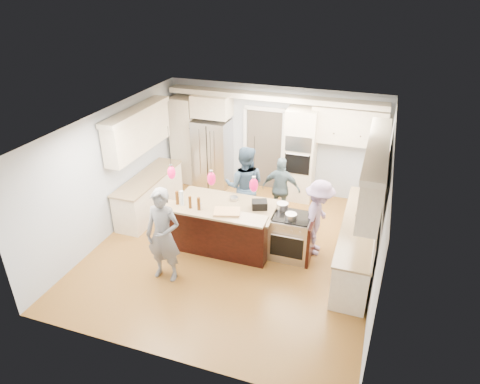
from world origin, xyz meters
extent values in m
plane|color=#A3702C|center=(0.00, 0.00, 0.00)|extent=(6.00, 6.00, 0.00)
cube|color=#B2BCC6|center=(0.00, 3.00, 1.35)|extent=(5.50, 0.04, 2.70)
cube|color=#B2BCC6|center=(0.00, -3.00, 1.35)|extent=(5.50, 0.04, 2.70)
cube|color=#B2BCC6|center=(-2.75, 0.00, 1.35)|extent=(0.04, 6.00, 2.70)
cube|color=#B2BCC6|center=(2.75, 0.00, 1.35)|extent=(0.04, 6.00, 2.70)
cube|color=white|center=(0.00, 0.00, 2.70)|extent=(5.50, 6.00, 0.04)
cube|color=#B7B7BC|center=(-1.55, 2.64, 0.90)|extent=(0.90, 0.70, 1.80)
cube|color=beige|center=(0.75, 2.67, 1.15)|extent=(0.72, 0.64, 2.30)
cube|color=black|center=(0.75, 2.34, 1.55)|extent=(0.60, 0.02, 0.35)
cube|color=black|center=(0.75, 2.34, 1.05)|extent=(0.60, 0.02, 0.50)
cylinder|color=#B7B7BC|center=(0.75, 2.31, 1.30)|extent=(0.55, 0.02, 0.02)
cube|color=beige|center=(-2.35, 2.70, 1.15)|extent=(0.60, 0.58, 2.30)
cube|color=beige|center=(-1.55, 2.70, 2.15)|extent=(0.95, 0.58, 0.55)
cube|color=beige|center=(1.80, 2.82, 1.95)|extent=(1.70, 0.35, 0.85)
cube|color=beige|center=(0.00, 2.80, 2.48)|extent=(5.30, 0.38, 0.12)
cube|color=#4C443A|center=(-0.25, 2.99, 1.05)|extent=(0.90, 0.06, 2.10)
cube|color=white|center=(-0.25, 2.95, 2.13)|extent=(1.04, 0.06, 0.10)
cube|color=beige|center=(2.40, 0.30, 0.44)|extent=(0.60, 3.00, 0.88)
cube|color=tan|center=(2.40, 0.30, 0.90)|extent=(0.64, 3.05, 0.04)
cube|color=beige|center=(2.52, 0.30, 1.98)|extent=(0.35, 3.00, 0.85)
cube|color=beige|center=(2.51, 0.30, 2.46)|extent=(0.37, 3.10, 0.10)
cube|color=beige|center=(-2.40, 0.80, 0.44)|extent=(0.60, 2.20, 0.88)
cube|color=tan|center=(-2.40, 0.80, 0.90)|extent=(0.64, 2.25, 0.04)
cube|color=beige|center=(-2.52, 0.80, 1.98)|extent=(0.35, 2.20, 0.85)
cube|color=beige|center=(-2.51, 0.80, 2.46)|extent=(0.37, 2.30, 0.10)
cube|color=black|center=(-0.25, 0.15, 0.44)|extent=(2.00, 1.00, 0.88)
cube|color=tan|center=(-0.25, 0.15, 0.90)|extent=(2.10, 1.10, 0.04)
cube|color=black|center=(-0.25, -0.41, 0.54)|extent=(2.00, 0.12, 1.08)
cube|color=tan|center=(-0.25, -0.55, 1.10)|extent=(2.10, 0.42, 0.04)
cube|color=black|center=(0.45, 0.23, 1.00)|extent=(0.37, 0.33, 0.16)
cube|color=#B7B7BC|center=(1.13, 0.15, 0.45)|extent=(0.76, 0.66, 0.90)
cube|color=black|center=(1.13, -0.19, 0.40)|extent=(0.65, 0.01, 0.45)
cube|color=black|center=(1.13, 0.15, 0.91)|extent=(0.72, 0.59, 0.02)
cube|color=black|center=(1.54, 0.15, 0.44)|extent=(0.06, 0.71, 0.88)
cylinder|color=black|center=(-1.05, -0.51, 2.33)|extent=(0.01, 0.01, 0.75)
ellipsoid|color=#C00B3D|center=(-1.05, -0.51, 1.80)|extent=(0.15, 0.15, 0.26)
cylinder|color=black|center=(-0.25, -0.51, 2.33)|extent=(0.01, 0.01, 0.75)
ellipsoid|color=#C00B3D|center=(-0.25, -0.51, 1.80)|extent=(0.15, 0.15, 0.26)
cylinder|color=black|center=(0.55, -0.51, 2.33)|extent=(0.01, 0.01, 0.75)
ellipsoid|color=#C00B3D|center=(0.55, -0.51, 1.80)|extent=(0.15, 0.15, 0.26)
imported|color=slate|center=(-0.90, -1.27, 0.91)|extent=(0.67, 0.44, 1.83)
imported|color=#30475E|center=(-0.14, 1.08, 0.92)|extent=(1.01, 0.86, 1.84)
imported|color=slate|center=(0.57, 1.55, 0.75)|extent=(0.88, 0.37, 1.49)
imported|color=#9077A1|center=(1.60, 0.44, 0.80)|extent=(0.63, 1.05, 1.59)
cube|color=olive|center=(2.40, -0.57, 0.01)|extent=(0.73, 0.95, 0.01)
cylinder|color=silver|center=(-0.89, -0.47, 1.27)|extent=(0.09, 0.09, 0.31)
cylinder|color=#4F2B0E|center=(-1.00, -0.47, 1.26)|extent=(0.08, 0.08, 0.27)
cylinder|color=#4F2B0E|center=(-0.70, -0.53, 1.24)|extent=(0.06, 0.06, 0.24)
cylinder|color=#4F2B0E|center=(-0.51, -0.54, 1.25)|extent=(0.08, 0.08, 0.26)
cylinder|color=#B7B7BC|center=(-0.50, -0.51, 1.18)|extent=(0.07, 0.07, 0.12)
cube|color=tan|center=(0.02, -0.47, 1.14)|extent=(0.56, 0.47, 0.04)
cylinder|color=#B7B7BC|center=(0.89, 0.34, 0.99)|extent=(0.23, 0.23, 0.13)
cylinder|color=#B7B7BC|center=(1.13, 0.03, 0.98)|extent=(0.22, 0.22, 0.11)
camera|label=1|loc=(2.50, -6.91, 5.12)|focal=32.00mm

